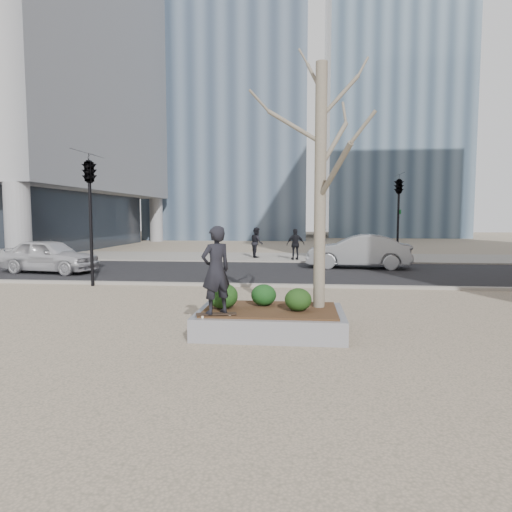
# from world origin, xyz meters

# --- Properties ---
(ground) EXTENTS (120.00, 120.00, 0.00)m
(ground) POSITION_xyz_m (0.00, 0.00, 0.00)
(ground) COLOR tan
(ground) RESTS_ON ground
(street) EXTENTS (60.00, 8.00, 0.02)m
(street) POSITION_xyz_m (0.00, 10.00, 0.01)
(street) COLOR black
(street) RESTS_ON ground
(far_sidewalk) EXTENTS (60.00, 6.00, 0.02)m
(far_sidewalk) POSITION_xyz_m (0.00, 17.00, 0.01)
(far_sidewalk) COLOR gray
(far_sidewalk) RESTS_ON ground
(planter) EXTENTS (3.00, 2.00, 0.45)m
(planter) POSITION_xyz_m (1.00, 0.00, 0.23)
(planter) COLOR gray
(planter) RESTS_ON ground
(planter_mulch) EXTENTS (2.70, 1.70, 0.04)m
(planter_mulch) POSITION_xyz_m (1.00, 0.00, 0.47)
(planter_mulch) COLOR #382314
(planter_mulch) RESTS_ON planter
(sycamore_tree) EXTENTS (2.80, 2.80, 6.60)m
(sycamore_tree) POSITION_xyz_m (2.00, 0.30, 3.79)
(sycamore_tree) COLOR gray
(sycamore_tree) RESTS_ON planter_mulch
(shrub_left) EXTENTS (0.62, 0.62, 0.53)m
(shrub_left) POSITION_xyz_m (0.02, -0.08, 0.75)
(shrub_left) COLOR #163E13
(shrub_left) RESTS_ON planter_mulch
(shrub_middle) EXTENTS (0.54, 0.54, 0.46)m
(shrub_middle) POSITION_xyz_m (0.83, 0.31, 0.72)
(shrub_middle) COLOR #103313
(shrub_middle) RESTS_ON planter_mulch
(shrub_right) EXTENTS (0.54, 0.54, 0.46)m
(shrub_right) POSITION_xyz_m (1.57, -0.17, 0.72)
(shrub_right) COLOR #143812
(shrub_right) RESTS_ON planter_mulch
(skateboard) EXTENTS (0.80, 0.35, 0.08)m
(skateboard) POSITION_xyz_m (0.00, -0.72, 0.49)
(skateboard) COLOR black
(skateboard) RESTS_ON planter
(skateboarder) EXTENTS (0.73, 0.71, 1.68)m
(skateboarder) POSITION_xyz_m (0.00, -0.72, 1.37)
(skateboarder) COLOR black
(skateboarder) RESTS_ON skateboard
(police_car) EXTENTS (4.37, 2.37, 1.41)m
(police_car) POSITION_xyz_m (-8.91, 8.83, 0.73)
(police_car) COLOR silver
(police_car) RESTS_ON street
(car_silver) EXTENTS (4.76, 2.01, 1.53)m
(car_silver) POSITION_xyz_m (4.19, 11.82, 0.78)
(car_silver) COLOR gray
(car_silver) RESTS_ON street
(pedestrian_a) EXTENTS (0.83, 0.97, 1.72)m
(pedestrian_a) POSITION_xyz_m (-0.92, 16.56, 0.88)
(pedestrian_a) COLOR black
(pedestrian_a) RESTS_ON far_sidewalk
(pedestrian_b) EXTENTS (1.13, 1.34, 1.80)m
(pedestrian_b) POSITION_xyz_m (2.74, 17.57, 0.92)
(pedestrian_b) COLOR #3B546A
(pedestrian_b) RESTS_ON far_sidewalk
(pedestrian_c) EXTENTS (1.06, 0.66, 1.68)m
(pedestrian_c) POSITION_xyz_m (1.30, 15.42, 0.86)
(pedestrian_c) COLOR black
(pedestrian_c) RESTS_ON far_sidewalk
(traffic_light_near) EXTENTS (0.60, 2.48, 4.50)m
(traffic_light_near) POSITION_xyz_m (-5.50, 5.60, 2.25)
(traffic_light_near) COLOR black
(traffic_light_near) RESTS_ON ground
(traffic_light_far) EXTENTS (0.60, 2.48, 4.50)m
(traffic_light_far) POSITION_xyz_m (6.50, 14.60, 2.25)
(traffic_light_far) COLOR black
(traffic_light_far) RESTS_ON ground
(building_glass_a) EXTENTS (16.00, 16.00, 45.00)m
(building_glass_a) POSITION_xyz_m (-6.00, 42.00, 22.50)
(building_glass_a) COLOR slate
(building_glass_a) RESTS_ON ground
(building_glass_b) EXTENTS (15.00, 15.00, 55.00)m
(building_glass_b) POSITION_xyz_m (12.00, 48.00, 27.50)
(building_glass_b) COLOR slate
(building_glass_b) RESTS_ON ground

